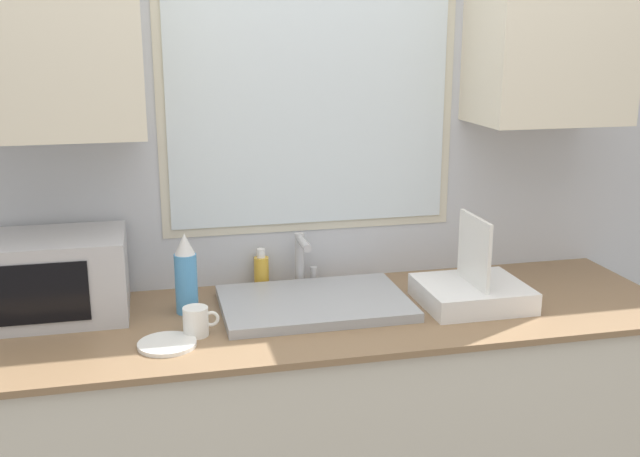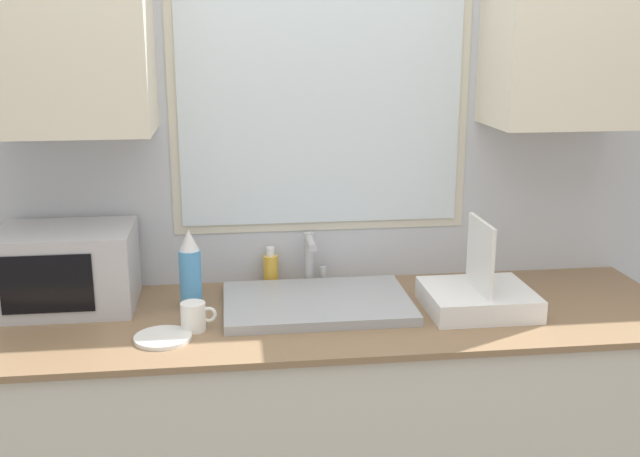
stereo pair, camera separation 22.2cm
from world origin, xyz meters
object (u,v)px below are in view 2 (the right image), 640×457
Objects in this scene: spray_bottle at (190,271)px; mug_near_sink at (194,317)px; soap_bottle at (271,269)px; microwave at (68,268)px; dish_rack at (478,296)px; faucet at (311,256)px.

mug_near_sink is at bearing -85.37° from spray_bottle.
mug_near_sink is (-0.25, -0.38, -0.01)m from soap_bottle.
soap_bottle is (0.26, 0.19, -0.07)m from spray_bottle.
spray_bottle reaches higher than mug_near_sink.
dish_rack is (1.28, -0.19, -0.08)m from microwave.
soap_bottle is at bearing 166.22° from faucet.
microwave and spray_bottle have the same top height.
mug_near_sink is at bearing -32.03° from microwave.
dish_rack is at bearing 3.68° from mug_near_sink.
faucet is at bearing 42.38° from mug_near_sink.
spray_bottle is at bearing -158.31° from faucet.
dish_rack is 2.46× the size of soap_bottle.
mug_near_sink is at bearing -137.62° from faucet.
faucet is at bearing 7.35° from microwave.
dish_rack is 0.71m from soap_bottle.
mug_near_sink is at bearing -176.32° from dish_rack.
dish_rack is 1.29× the size of spray_bottle.
faucet is at bearing -13.78° from soap_bottle.
microwave reaches higher than soap_bottle.
spray_bottle is at bearing -143.81° from soap_bottle.
microwave reaches higher than faucet.
spray_bottle is at bearing 171.40° from dish_rack.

